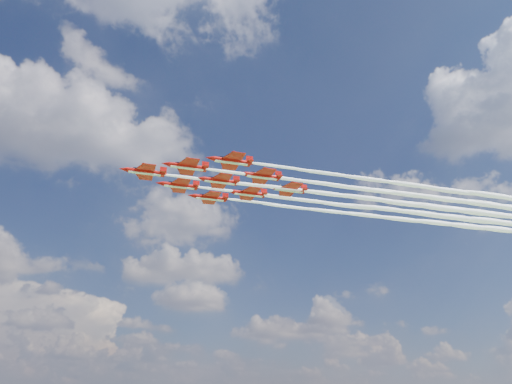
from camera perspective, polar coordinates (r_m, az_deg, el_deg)
The scene contains 9 objects.
jet_lead at distance 145.49m, azimuth 6.98°, elevation -0.06°, with size 106.35×10.35×3.04m.
jet_row2_port at distance 144.43m, azimuth 11.67°, elevation 0.43°, with size 106.35×10.35×3.04m.
jet_row2_starb at distance 154.97m, azimuth 9.45°, elevation -1.36°, with size 106.35×10.35×3.04m.
jet_row3_port at distance 144.36m, azimuth 16.40°, elevation 0.92°, with size 106.35×10.35×3.04m.
jet_row3_centre at distance 154.37m, azimuth 13.86°, elevation -0.90°, with size 106.35×10.35×3.04m.
jet_row3_starb at distance 164.78m, azimuth 11.64°, elevation -2.50°, with size 106.35×10.35×3.04m.
jet_row4_port at distance 154.69m, azimuth 18.28°, elevation -0.44°, with size 106.35×10.35×3.04m.
jet_row4_starb at distance 164.58m, azimuth 15.79°, elevation -2.07°, with size 106.35×10.35×3.04m.
jet_tail at distance 165.25m, azimuth 19.92°, elevation -1.63°, with size 106.35×10.35×3.04m.
Camera 1 is at (-28.41, -125.95, 22.96)m, focal length 35.00 mm.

